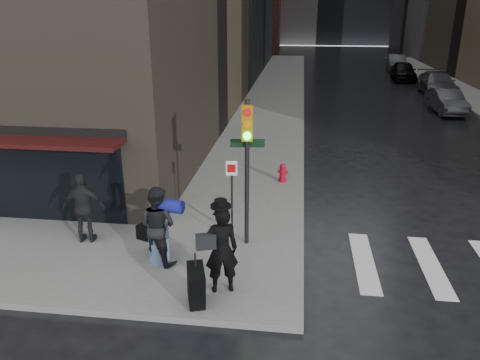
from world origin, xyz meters
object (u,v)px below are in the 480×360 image
Objects in this scene: parked_car_2 at (447,101)px; parked_car_5 at (396,63)px; man_jeans at (158,225)px; fire_hydrant at (283,173)px; parked_car_4 at (403,71)px; man_greycoat at (84,208)px; traffic_light at (246,155)px; man_overcoat at (216,256)px; parked_car_3 at (437,83)px.

parked_car_5 reaches higher than parked_car_2.
man_jeans is 6.60m from fire_hydrant.
man_jeans reaches higher than parked_car_4.
parked_car_4 is at bearing -119.75° from man_greycoat.
man_jeans is 0.41× the size of parked_car_5.
traffic_light is 0.82× the size of parked_car_4.
man_jeans is 2.95× the size of fire_hydrant.
man_overcoat is at bearing -100.15° from parked_car_5.
parked_car_3 is 13.38m from parked_car_5.
traffic_light reaches higher than parked_car_5.
parked_car_3 is (11.08, 24.96, -1.82)m from traffic_light.
fire_hydrant is 22.60m from parked_car_3.
traffic_light is 27.36m from parked_car_3.
man_greycoat is 0.41× the size of parked_car_4.
man_jeans is 0.46× the size of parked_car_2.
parked_car_3 is 6.77m from parked_car_4.
parked_car_2 is at bearing -86.32° from parked_car_4.
parked_car_2 is at bearing -86.96° from parked_car_5.
fire_hydrant is 0.14× the size of parked_car_5.
man_jeans is 1.03× the size of man_greycoat.
fire_hydrant is at bearing -116.52° from man_overcoat.
parked_car_2 is (10.28, 20.56, -0.37)m from man_overcoat.
parked_car_3 is (15.24, 25.31, -0.32)m from man_greycoat.
parked_car_3 is at bearing 59.48° from traffic_light.
man_overcoat reaches higher than parked_car_2.
man_overcoat reaches higher than man_jeans.
parked_car_3 is 1.15× the size of parked_car_4.
man_jeans is 34.88m from parked_car_4.
man_greycoat is at bearing -105.95° from parked_car_5.
traffic_light is (0.35, 2.29, 1.52)m from man_overcoat.
parked_car_4 is at bearing -88.40° from man_jeans.
fire_hydrant is 0.12× the size of parked_car_3.
parked_car_2 is 0.79× the size of parked_car_3.
fire_hydrant is at bearing -139.25° from man_greycoat.
parked_car_2 is at bearing 54.88° from traffic_light.
man_jeans is at bearing -102.73° from parked_car_5.
fire_hydrant is at bearing -105.10° from parked_car_4.
parked_car_2 is at bearing 55.64° from fire_hydrant.
parked_car_4 is at bearing 100.78° from parked_car_3.
parked_car_4 reaches higher than parked_car_3.
parked_car_5 is (0.61, 6.68, -0.01)m from parked_car_4.
parked_car_3 reaches higher than fire_hydrant.
traffic_light reaches higher than man_greycoat.
man_greycoat is 2.88× the size of fire_hydrant.
traffic_light reaches higher than fire_hydrant.
man_overcoat is 7.25m from fire_hydrant.
parked_car_5 is at bearing -116.77° from man_greycoat.
man_greycoat reaches higher than parked_car_5.
traffic_light is 20.88m from parked_car_2.
man_greycoat is at bearing -129.59° from parked_car_2.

